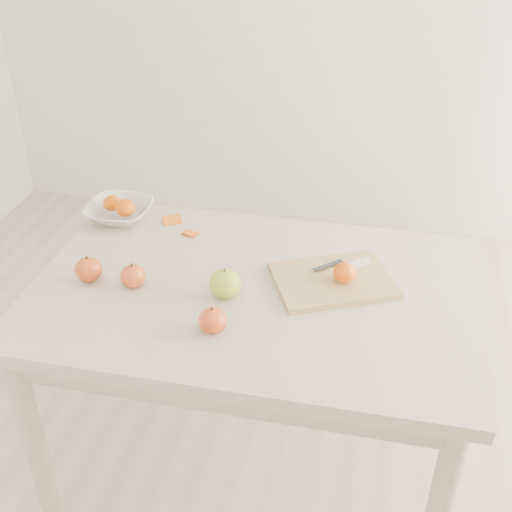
# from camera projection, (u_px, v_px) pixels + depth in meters

# --- Properties ---
(ground) EXTENTS (3.50, 3.50, 0.00)m
(ground) POSITION_uv_depth(u_px,v_px,m) (253.00, 469.00, 2.15)
(ground) COLOR #C6B293
(ground) RESTS_ON ground
(table) EXTENTS (1.20, 0.80, 0.75)m
(table) POSITION_uv_depth(u_px,v_px,m) (252.00, 316.00, 1.80)
(table) COLOR beige
(table) RESTS_ON ground
(cutting_board) EXTENTS (0.38, 0.34, 0.02)m
(cutting_board) POSITION_uv_depth(u_px,v_px,m) (333.00, 280.00, 1.76)
(cutting_board) COLOR tan
(cutting_board) RESTS_ON table
(board_tangerine) EXTENTS (0.06, 0.06, 0.05)m
(board_tangerine) POSITION_uv_depth(u_px,v_px,m) (345.00, 273.00, 1.73)
(board_tangerine) COLOR #CE5A07
(board_tangerine) RESTS_ON cutting_board
(fruit_bowl) EXTENTS (0.21, 0.21, 0.05)m
(fruit_bowl) POSITION_uv_depth(u_px,v_px,m) (119.00, 212.00, 2.06)
(fruit_bowl) COLOR silver
(fruit_bowl) RESTS_ON table
(bowl_tangerine_near) EXTENTS (0.06, 0.06, 0.05)m
(bowl_tangerine_near) POSITION_uv_depth(u_px,v_px,m) (112.00, 203.00, 2.06)
(bowl_tangerine_near) COLOR #DC5C07
(bowl_tangerine_near) RESTS_ON fruit_bowl
(bowl_tangerine_far) EXTENTS (0.06, 0.06, 0.06)m
(bowl_tangerine_far) POSITION_uv_depth(u_px,v_px,m) (125.00, 208.00, 2.03)
(bowl_tangerine_far) COLOR #D46707
(bowl_tangerine_far) RESTS_ON fruit_bowl
(orange_peel_a) EXTENTS (0.07, 0.07, 0.01)m
(orange_peel_a) POSITION_uv_depth(u_px,v_px,m) (172.00, 221.00, 2.06)
(orange_peel_a) COLOR #C4610D
(orange_peel_a) RESTS_ON table
(orange_peel_b) EXTENTS (0.05, 0.05, 0.01)m
(orange_peel_b) POSITION_uv_depth(u_px,v_px,m) (190.00, 234.00, 1.99)
(orange_peel_b) COLOR #D7560F
(orange_peel_b) RESTS_ON table
(paring_knife) EXTENTS (0.15, 0.10, 0.01)m
(paring_knife) POSITION_uv_depth(u_px,v_px,m) (353.00, 264.00, 1.80)
(paring_knife) COLOR silver
(paring_knife) RESTS_ON cutting_board
(apple_green) EXTENTS (0.09, 0.09, 0.08)m
(apple_green) POSITION_uv_depth(u_px,v_px,m) (225.00, 284.00, 1.70)
(apple_green) COLOR #67A01B
(apple_green) RESTS_ON table
(apple_red_b) EXTENTS (0.08, 0.08, 0.07)m
(apple_red_b) POSITION_uv_depth(u_px,v_px,m) (89.00, 269.00, 1.76)
(apple_red_b) COLOR #A42316
(apple_red_b) RESTS_ON table
(apple_red_c) EXTENTS (0.07, 0.07, 0.06)m
(apple_red_c) POSITION_uv_depth(u_px,v_px,m) (213.00, 320.00, 1.57)
(apple_red_c) COLOR #920C06
(apple_red_c) RESTS_ON table
(apple_red_d) EXTENTS (0.07, 0.07, 0.06)m
(apple_red_d) POSITION_uv_depth(u_px,v_px,m) (133.00, 276.00, 1.74)
(apple_red_d) COLOR #A01109
(apple_red_d) RESTS_ON table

